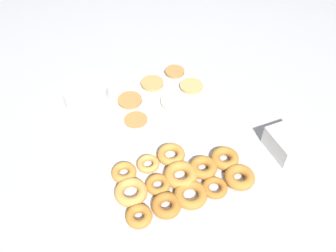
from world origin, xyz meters
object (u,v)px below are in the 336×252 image
(pancake_2, at_px, (130,100))
(pancake_0, at_px, (175,72))
(pancake_1, at_px, (136,119))
(pancake_5, at_px, (174,101))
(pancake_3, at_px, (191,86))
(container_stack, at_px, (289,142))
(pancake_4, at_px, (152,83))
(donut_tray, at_px, (180,179))
(batter_bowl, at_px, (86,93))

(pancake_2, bearing_deg, pancake_0, 22.69)
(pancake_1, distance_m, pancake_5, 0.19)
(pancake_1, height_order, pancake_3, pancake_3)
(pancake_5, bearing_deg, pancake_0, 66.34)
(pancake_5, height_order, container_stack, container_stack)
(pancake_0, relative_size, pancake_4, 0.89)
(pancake_0, distance_m, donut_tray, 0.61)
(container_stack, bearing_deg, pancake_0, 109.17)
(pancake_4, bearing_deg, batter_bowl, 176.37)
(batter_bowl, relative_size, container_stack, 1.33)
(pancake_2, relative_size, donut_tray, 0.21)
(pancake_3, xyz_separation_m, donut_tray, (-0.25, -0.44, 0.01))
(pancake_3, bearing_deg, pancake_0, 102.49)
(pancake_0, xyz_separation_m, pancake_2, (-0.25, -0.11, -0.00))
(batter_bowl, bearing_deg, donut_tray, -70.37)
(pancake_3, height_order, container_stack, container_stack)
(container_stack, bearing_deg, batter_bowl, 137.76)
(batter_bowl, height_order, container_stack, container_stack)
(pancake_2, distance_m, pancake_4, 0.14)
(pancake_3, height_order, pancake_5, same)
(pancake_0, bearing_deg, pancake_4, -163.13)
(pancake_5, bearing_deg, donut_tray, -110.58)
(pancake_1, relative_size, donut_tray, 0.20)
(pancake_2, relative_size, container_stack, 0.72)
(pancake_4, distance_m, container_stack, 0.64)
(pancake_1, bearing_deg, pancake_2, 83.22)
(pancake_0, xyz_separation_m, batter_bowl, (-0.42, -0.02, 0.03))
(pancake_2, height_order, container_stack, container_stack)
(pancake_5, xyz_separation_m, batter_bowl, (-0.34, 0.17, 0.03))
(pancake_0, height_order, pancake_1, pancake_0)
(pancake_2, relative_size, batter_bowl, 0.54)
(pancake_3, relative_size, pancake_4, 1.01)
(pancake_1, bearing_deg, pancake_0, 39.63)
(pancake_3, relative_size, pancake_5, 0.88)
(pancake_2, height_order, pancake_3, pancake_2)
(pancake_0, bearing_deg, pancake_1, -140.37)
(pancake_1, bearing_deg, batter_bowl, 127.05)
(pancake_1, height_order, container_stack, container_stack)
(pancake_2, height_order, pancake_4, same)
(pancake_1, relative_size, pancake_5, 0.81)
(pancake_2, xyz_separation_m, pancake_3, (0.28, -0.02, -0.00))
(donut_tray, bearing_deg, pancake_1, 97.07)
(pancake_0, distance_m, pancake_5, 0.20)
(pancake_0, xyz_separation_m, donut_tray, (-0.22, -0.57, 0.01))
(pancake_0, height_order, pancake_2, same)
(pancake_2, xyz_separation_m, batter_bowl, (-0.17, 0.09, 0.03))
(pancake_2, bearing_deg, pancake_1, -96.78)
(pancake_2, relative_size, pancake_4, 1.01)
(batter_bowl, bearing_deg, container_stack, -42.24)
(pancake_3, height_order, batter_bowl, batter_bowl)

